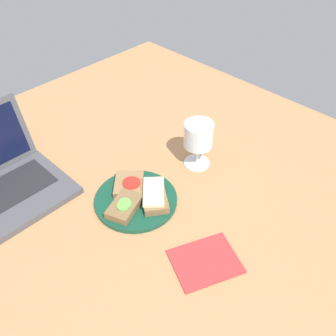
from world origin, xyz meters
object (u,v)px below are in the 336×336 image
(plate, at_px, (136,200))
(sandwich_with_tomato, at_px, (129,184))
(napkin, at_px, (205,261))
(wine_glass, at_px, (198,137))
(sandwich_with_cheese, at_px, (153,195))
(sandwich_with_cucumber, at_px, (125,206))

(plate, distance_m, sandwich_with_tomato, 0.05)
(plate, relative_size, sandwich_with_tomato, 1.84)
(plate, distance_m, napkin, 0.25)
(plate, xyz_separation_m, napkin, (-0.02, -0.25, -0.00))
(wine_glass, bearing_deg, sandwich_with_cheese, -174.06)
(plate, bearing_deg, napkin, -93.71)
(wine_glass, xyz_separation_m, napkin, (-0.24, -0.24, -0.09))
(sandwich_with_tomato, relative_size, wine_glass, 0.84)
(sandwich_with_cucumber, relative_size, napkin, 0.77)
(sandwich_with_cucumber, xyz_separation_m, sandwich_with_cheese, (0.07, -0.03, 0.00))
(plate, bearing_deg, wine_glass, -3.54)
(plate, relative_size, sandwich_with_cucumber, 1.92)
(sandwich_with_tomato, bearing_deg, wine_glass, -14.91)
(sandwich_with_tomato, distance_m, wine_glass, 0.23)
(plate, height_order, sandwich_with_tomato, sandwich_with_tomato)
(sandwich_with_cheese, distance_m, sandwich_with_tomato, 0.08)
(sandwich_with_cucumber, xyz_separation_m, wine_glass, (0.27, -0.01, 0.07))
(plate, bearing_deg, sandwich_with_cheese, -49.44)
(sandwich_with_cucumber, distance_m, wine_glass, 0.28)
(napkin, bearing_deg, plate, 86.29)
(plate, height_order, napkin, plate)
(sandwich_with_cucumber, distance_m, napkin, 0.25)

